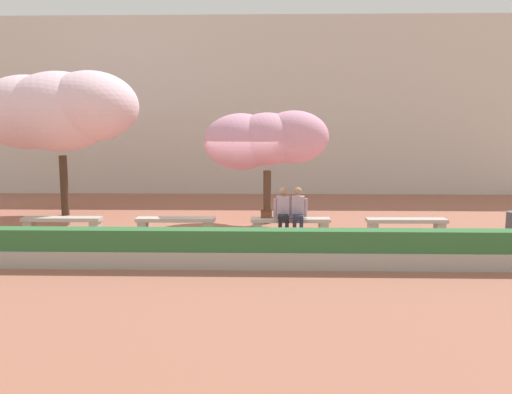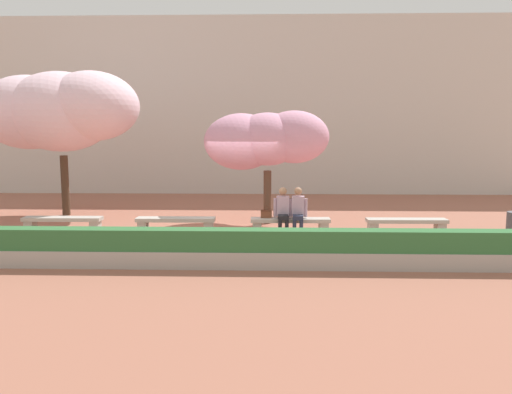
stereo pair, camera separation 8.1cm
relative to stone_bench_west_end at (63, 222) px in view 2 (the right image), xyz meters
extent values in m
plane|color=#9E604C|center=(4.70, 0.00, -0.31)|extent=(100.00, 100.00, 0.00)
cube|color=beige|center=(4.70, 10.81, 3.57)|extent=(28.00, 4.00, 7.76)
cube|color=#ADA89E|center=(0.00, 0.00, 0.09)|extent=(2.15, 0.45, 0.10)
cube|color=#ADA89E|center=(-0.90, -0.01, -0.14)|extent=(0.24, 0.34, 0.35)
cube|color=#ADA89E|center=(0.90, 0.01, -0.14)|extent=(0.24, 0.34, 0.35)
cube|color=#ADA89E|center=(3.13, 0.00, 0.09)|extent=(2.15, 0.45, 0.10)
cube|color=#ADA89E|center=(2.23, -0.01, -0.14)|extent=(0.24, 0.34, 0.35)
cube|color=#ADA89E|center=(4.04, 0.01, -0.14)|extent=(0.24, 0.34, 0.35)
cube|color=#ADA89E|center=(6.27, 0.00, 0.09)|extent=(2.15, 0.45, 0.10)
cube|color=#ADA89E|center=(5.36, -0.01, -0.14)|extent=(0.24, 0.34, 0.35)
cube|color=#ADA89E|center=(7.17, 0.01, -0.14)|extent=(0.24, 0.34, 0.35)
cube|color=#ADA89E|center=(9.40, 0.00, 0.09)|extent=(2.15, 0.45, 0.10)
cube|color=#ADA89E|center=(8.50, -0.01, -0.14)|extent=(0.24, 0.34, 0.35)
cube|color=#ADA89E|center=(10.31, 0.01, -0.14)|extent=(0.24, 0.34, 0.35)
cube|color=black|center=(5.98, -0.42, -0.28)|extent=(0.11, 0.22, 0.06)
cylinder|color=black|center=(5.98, -0.36, -0.07)|extent=(0.10, 0.10, 0.42)
cube|color=black|center=(6.16, -0.42, -0.28)|extent=(0.11, 0.22, 0.06)
cylinder|color=black|center=(6.16, -0.36, -0.07)|extent=(0.10, 0.10, 0.42)
cube|color=black|center=(6.07, -0.18, 0.20)|extent=(0.29, 0.41, 0.12)
cube|color=#B293A8|center=(6.06, 0.04, 0.47)|extent=(0.35, 0.23, 0.54)
sphere|color=#A37556|center=(6.06, 0.04, 0.87)|extent=(0.21, 0.21, 0.21)
cylinder|color=#B293A8|center=(5.85, 0.01, 0.43)|extent=(0.09, 0.09, 0.50)
cylinder|color=#B293A8|center=(6.27, 0.03, 0.43)|extent=(0.09, 0.09, 0.50)
cube|color=black|center=(6.36, -0.41, -0.28)|extent=(0.11, 0.22, 0.06)
cylinder|color=#23283D|center=(6.36, -0.35, -0.07)|extent=(0.10, 0.10, 0.42)
cube|color=black|center=(6.54, -0.42, -0.28)|extent=(0.11, 0.22, 0.06)
cylinder|color=#23283D|center=(6.54, -0.36, -0.07)|extent=(0.10, 0.10, 0.42)
cube|color=#23283D|center=(6.46, -0.18, 0.20)|extent=(0.30, 0.41, 0.12)
cube|color=#B293A8|center=(6.47, 0.04, 0.47)|extent=(0.35, 0.24, 0.54)
sphere|color=#A37556|center=(6.47, 0.04, 0.87)|extent=(0.21, 0.21, 0.21)
cylinder|color=#B293A8|center=(6.26, 0.03, 0.43)|extent=(0.09, 0.09, 0.50)
cylinder|color=#B293A8|center=(6.68, 0.01, 0.43)|extent=(0.09, 0.09, 0.50)
cube|color=brown|center=(5.61, 0.03, 0.25)|extent=(0.30, 0.14, 0.22)
cube|color=#552C1C|center=(5.61, 0.02, 0.34)|extent=(0.30, 0.15, 0.04)
torus|color=#4A2718|center=(5.61, 0.03, 0.41)|extent=(0.14, 0.02, 0.14)
cylinder|color=#513828|center=(5.63, 1.67, 0.49)|extent=(0.24, 0.24, 1.61)
ellipsoid|color=pink|center=(5.63, 1.67, 2.24)|extent=(2.11, 2.04, 1.58)
ellipsoid|color=pink|center=(4.84, 1.86, 2.16)|extent=(2.28, 2.33, 1.71)
ellipsoid|color=pink|center=(6.42, 1.67, 2.31)|extent=(2.09, 1.83, 1.57)
cylinder|color=#473323|center=(-1.12, 2.95, 0.69)|extent=(0.25, 0.25, 2.00)
ellipsoid|color=#F4CCDB|center=(-1.12, 2.95, 3.11)|extent=(3.45, 3.45, 2.59)
ellipsoid|color=#F4CCDB|center=(-2.19, 2.99, 3.09)|extent=(3.21, 3.05, 2.41)
ellipsoid|color=#F4CCDB|center=(-0.05, 2.86, 3.28)|extent=(3.00, 3.09, 2.25)
cube|color=#ADA89E|center=(4.70, -3.34, -0.13)|extent=(15.69, 0.50, 0.36)
cube|color=#336B38|center=(4.70, -3.34, 0.27)|extent=(15.59, 0.44, 0.44)
camera|label=1|loc=(5.66, -13.36, 2.48)|focal=35.00mm
camera|label=2|loc=(5.74, -13.36, 2.48)|focal=35.00mm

